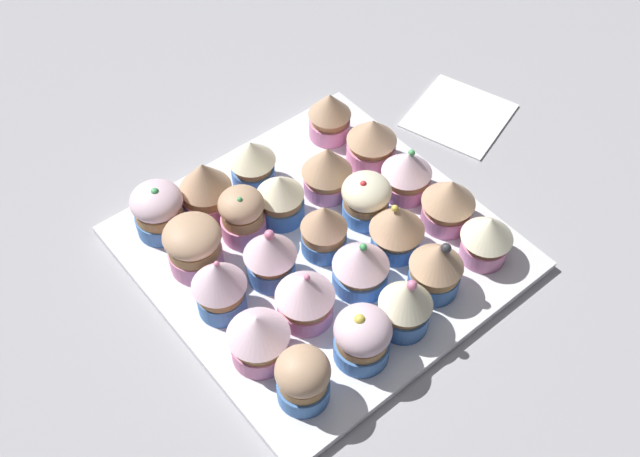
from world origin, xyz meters
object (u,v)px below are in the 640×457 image
Objects in this scene: cupcake_16 at (242,215)px; cupcake_17 at (280,197)px; cupcake_9 at (449,201)px; cupcake_12 at (323,229)px; cupcake_18 at (327,169)px; cupcake_20 at (158,210)px; cupcake_1 at (362,337)px; baking_tray at (320,248)px; cupcake_15 at (194,245)px; cupcake_5 at (258,336)px; cupcake_8 at (397,227)px; cupcake_21 at (206,188)px; cupcake_2 at (407,302)px; cupcake_6 at (305,296)px; cupcake_23 at (330,115)px; cupcake_22 at (251,163)px; cupcake_19 at (372,141)px; cupcake_0 at (303,378)px; cupcake_7 at (363,263)px; cupcake_11 at (270,254)px; cupcake_13 at (366,199)px; cupcake_14 at (406,172)px; cupcake_3 at (436,267)px; napkin at (459,115)px; cupcake_10 at (220,286)px.

cupcake_16 is 1.08× the size of cupcake_17.
cupcake_9 is 15.10cm from cupcake_12.
cupcake_20 is at bearing 158.25° from cupcake_18.
cupcake_1 is 20.80cm from cupcake_9.
cupcake_12 is at bearing -48.52° from cupcake_20.
cupcake_15 reaches higher than baking_tray.
cupcake_17 is at bearing 96.74° from baking_tray.
cupcake_5 is 0.94× the size of cupcake_8.
cupcake_12 is 14.88cm from cupcake_21.
cupcake_2 reaches higher than cupcake_20.
cupcake_9 is at bearing -0.85° from cupcake_6.
cupcake_9 is 1.01× the size of cupcake_23.
cupcake_22 is at bearing 55.84° from cupcake_5.
cupcake_19 is (27.59, 13.79, -0.24)cm from cupcake_5.
cupcake_18 reaches higher than cupcake_0.
cupcake_7 is 10.08cm from cupcake_11.
cupcake_21 is (6.43, 26.21, 0.44)cm from cupcake_0.
cupcake_7 is 1.05× the size of cupcake_19.
cupcake_13 is (0.58, 5.80, -0.67)cm from cupcake_8.
cupcake_1 is 27.30cm from cupcake_22.
cupcake_5 is at bearing -95.70° from cupcake_15.
cupcake_16 reaches higher than cupcake_6.
cupcake_14 is at bearing 27.20° from cupcake_0.
cupcake_8 reaches higher than cupcake_19.
cupcake_17 is (5.08, 20.14, -0.01)cm from cupcake_1.
cupcake_23 is (25.94, 27.04, -0.01)cm from cupcake_0.
cupcake_9 is (7.87, 5.81, -0.18)cm from cupcake_3.
cupcake_1 is at bearing -87.67° from cupcake_21.
cupcake_9 is at bearing -141.50° from napkin.
cupcake_5 is 0.96× the size of cupcake_12.
baking_tray is 15.48cm from cupcake_1.
cupcake_2 is 15.67cm from cupcake_11.
cupcake_15 is (-18.91, 12.41, -0.22)cm from cupcake_8.
cupcake_20 reaches higher than cupcake_17.
cupcake_1 is 18.75cm from cupcake_13.
cupcake_16 reaches higher than baking_tray.
cupcake_21 is at bearing 153.39° from cupcake_18.
cupcake_18 reaches higher than cupcake_15.
cupcake_20 reaches higher than cupcake_19.
cupcake_21 is at bearing 62.09° from cupcake_10.
cupcake_23 is (12.61, 13.40, 4.11)cm from baking_tray.
cupcake_7 is (0.06, 6.93, -0.62)cm from cupcake_2.
cupcake_8 is 7.41cm from cupcake_9.
cupcake_16 is 9.71cm from cupcake_20.
cupcake_8 is (6.35, -5.84, 4.42)cm from baking_tray.
cupcake_0 is at bearing -88.72° from cupcake_10.
cupcake_3 is 0.99× the size of cupcake_11.
cupcake_8 is at bearing -23.83° from cupcake_11.
cupcake_0 is at bearing -134.35° from baking_tray.
cupcake_7 reaches higher than baking_tray.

